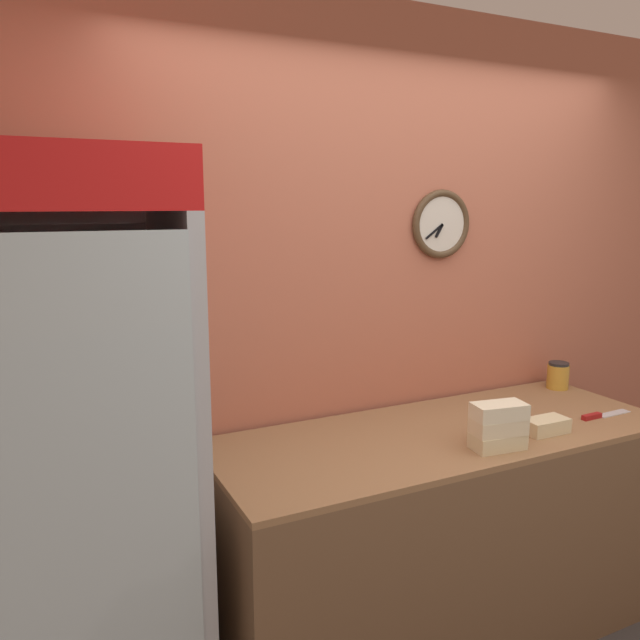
{
  "coord_description": "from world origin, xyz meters",
  "views": [
    {
      "loc": [
        -1.56,
        -1.07,
        1.85
      ],
      "look_at": [
        -0.56,
        0.98,
        1.43
      ],
      "focal_mm": 35.0,
      "sensor_mm": 36.0,
      "label": 1
    }
  ],
  "objects_px": {
    "sandwich_stack_middle": "(498,426)",
    "beverage_cooler": "(67,440)",
    "condiment_jar": "(558,376)",
    "sandwich_flat_left": "(546,426)",
    "sandwich_stack_bottom": "(498,441)",
    "chefs_knife": "(599,415)",
    "sandwich_stack_top": "(499,411)"
  },
  "relations": [
    {
      "from": "sandwich_stack_top",
      "to": "sandwich_flat_left",
      "type": "height_order",
      "value": "sandwich_stack_top"
    },
    {
      "from": "sandwich_flat_left",
      "to": "chefs_knife",
      "type": "height_order",
      "value": "sandwich_flat_left"
    },
    {
      "from": "sandwich_stack_top",
      "to": "condiment_jar",
      "type": "xyz_separation_m",
      "value": [
        0.83,
        0.49,
        -0.08
      ]
    },
    {
      "from": "sandwich_stack_bottom",
      "to": "sandwich_stack_middle",
      "type": "distance_m",
      "value": 0.06
    },
    {
      "from": "sandwich_stack_middle",
      "to": "chefs_knife",
      "type": "distance_m",
      "value": 0.67
    },
    {
      "from": "sandwich_stack_middle",
      "to": "sandwich_flat_left",
      "type": "bearing_deg",
      "value": 8.43
    },
    {
      "from": "sandwich_stack_middle",
      "to": "chefs_knife",
      "type": "bearing_deg",
      "value": 7.0
    },
    {
      "from": "sandwich_stack_bottom",
      "to": "chefs_knife",
      "type": "xyz_separation_m",
      "value": [
        0.66,
        0.08,
        -0.02
      ]
    },
    {
      "from": "sandwich_stack_bottom",
      "to": "beverage_cooler",
      "type": "bearing_deg",
      "value": 167.56
    },
    {
      "from": "chefs_knife",
      "to": "condiment_jar",
      "type": "height_order",
      "value": "condiment_jar"
    },
    {
      "from": "beverage_cooler",
      "to": "sandwich_flat_left",
      "type": "distance_m",
      "value": 1.84
    },
    {
      "from": "sandwich_stack_middle",
      "to": "chefs_knife",
      "type": "relative_size",
      "value": 0.77
    },
    {
      "from": "sandwich_stack_middle",
      "to": "sandwich_flat_left",
      "type": "distance_m",
      "value": 0.31
    },
    {
      "from": "sandwich_stack_top",
      "to": "beverage_cooler",
      "type": "bearing_deg",
      "value": 167.56
    },
    {
      "from": "sandwich_stack_middle",
      "to": "sandwich_stack_top",
      "type": "bearing_deg",
      "value": 0.0
    },
    {
      "from": "sandwich_flat_left",
      "to": "chefs_knife",
      "type": "relative_size",
      "value": 0.66
    },
    {
      "from": "sandwich_stack_middle",
      "to": "beverage_cooler",
      "type": "bearing_deg",
      "value": 167.56
    },
    {
      "from": "sandwich_stack_bottom",
      "to": "sandwich_flat_left",
      "type": "height_order",
      "value": "same"
    },
    {
      "from": "condiment_jar",
      "to": "sandwich_flat_left",
      "type": "bearing_deg",
      "value": -140.34
    },
    {
      "from": "beverage_cooler",
      "to": "sandwich_flat_left",
      "type": "xyz_separation_m",
      "value": [
        1.81,
        -0.29,
        -0.15
      ]
    },
    {
      "from": "chefs_knife",
      "to": "sandwich_stack_top",
      "type": "bearing_deg",
      "value": -173.0
    },
    {
      "from": "sandwich_flat_left",
      "to": "condiment_jar",
      "type": "relative_size",
      "value": 1.38
    },
    {
      "from": "beverage_cooler",
      "to": "chefs_knife",
      "type": "bearing_deg",
      "value": -6.67
    },
    {
      "from": "sandwich_stack_top",
      "to": "condiment_jar",
      "type": "bearing_deg",
      "value": 30.38
    },
    {
      "from": "beverage_cooler",
      "to": "sandwich_stack_bottom",
      "type": "relative_size",
      "value": 9.32
    },
    {
      "from": "sandwich_stack_bottom",
      "to": "chefs_knife",
      "type": "bearing_deg",
      "value": 7.0
    },
    {
      "from": "sandwich_flat_left",
      "to": "sandwich_stack_top",
      "type": "bearing_deg",
      "value": -171.57
    },
    {
      "from": "chefs_knife",
      "to": "sandwich_stack_middle",
      "type": "bearing_deg",
      "value": -173.0
    },
    {
      "from": "sandwich_flat_left",
      "to": "beverage_cooler",
      "type": "bearing_deg",
      "value": 170.88
    },
    {
      "from": "sandwich_stack_bottom",
      "to": "chefs_knife",
      "type": "height_order",
      "value": "sandwich_stack_bottom"
    },
    {
      "from": "beverage_cooler",
      "to": "sandwich_stack_bottom",
      "type": "distance_m",
      "value": 1.56
    },
    {
      "from": "sandwich_stack_middle",
      "to": "chefs_knife",
      "type": "xyz_separation_m",
      "value": [
        0.66,
        0.08,
        -0.08
      ]
    }
  ]
}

